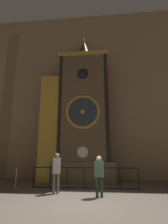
% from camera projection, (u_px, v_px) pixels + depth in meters
% --- Properties ---
extents(ground_plane, '(28.00, 28.00, 0.00)m').
position_uv_depth(ground_plane, '(83.00, 206.00, 5.79)').
color(ground_plane, brown).
extents(cathedral_back_wall, '(24.00, 0.32, 12.82)m').
position_uv_depth(cathedral_back_wall, '(91.00, 90.00, 13.20)').
color(cathedral_back_wall, '#997A5B').
rests_on(cathedral_back_wall, ground_plane).
extents(clock_tower, '(4.72, 1.80, 9.90)m').
position_uv_depth(clock_tower, '(78.00, 116.00, 11.49)').
color(clock_tower, brown).
rests_on(clock_tower, ground_plane).
extents(railing_fence, '(5.23, 0.05, 1.02)m').
position_uv_depth(railing_fence, '(85.00, 177.00, 8.59)').
color(railing_fence, black).
rests_on(railing_fence, ground_plane).
extents(visitor_near, '(0.39, 0.32, 1.71)m').
position_uv_depth(visitor_near, '(56.00, 169.00, 7.78)').
color(visitor_near, '#58554F').
rests_on(visitor_near, ground_plane).
extents(visitor_far, '(0.37, 0.27, 1.59)m').
position_uv_depth(visitor_far, '(99.00, 172.00, 7.11)').
color(visitor_far, '#213427').
rests_on(visitor_far, ground_plane).
extents(stanchion_post, '(0.28, 0.28, 0.95)m').
position_uv_depth(stanchion_post, '(16.00, 182.00, 8.81)').
color(stanchion_post, '#B28E33').
rests_on(stanchion_post, ground_plane).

